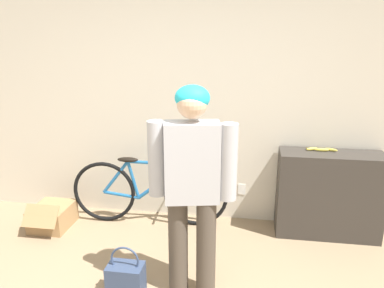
{
  "coord_description": "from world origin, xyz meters",
  "views": [
    {
      "loc": [
        0.59,
        -1.47,
        1.96
      ],
      "look_at": [
        0.2,
        1.05,
        1.22
      ],
      "focal_mm": 35.0,
      "sensor_mm": 36.0,
      "label": 1
    }
  ],
  "objects_px": {
    "person": "(192,179)",
    "cardboard_box": "(52,216)",
    "banana": "(321,149)",
    "bicycle": "(149,192)",
    "handbag": "(126,279)"
  },
  "relations": [
    {
      "from": "person",
      "to": "cardboard_box",
      "type": "height_order",
      "value": "person"
    },
    {
      "from": "banana",
      "to": "person",
      "type": "bearing_deg",
      "value": -133.66
    },
    {
      "from": "bicycle",
      "to": "cardboard_box",
      "type": "distance_m",
      "value": 1.06
    },
    {
      "from": "person",
      "to": "banana",
      "type": "relative_size",
      "value": 5.32
    },
    {
      "from": "person",
      "to": "cardboard_box",
      "type": "xyz_separation_m",
      "value": [
        -1.63,
        0.81,
        -0.84
      ]
    },
    {
      "from": "person",
      "to": "cardboard_box",
      "type": "distance_m",
      "value": 2.0
    },
    {
      "from": "bicycle",
      "to": "cardboard_box",
      "type": "xyz_separation_m",
      "value": [
        -1.0,
        -0.24,
        -0.25
      ]
    },
    {
      "from": "banana",
      "to": "handbag",
      "type": "xyz_separation_m",
      "value": [
        -1.61,
        -1.29,
        -0.74
      ]
    },
    {
      "from": "person",
      "to": "bicycle",
      "type": "bearing_deg",
      "value": 109.39
    },
    {
      "from": "bicycle",
      "to": "handbag",
      "type": "distance_m",
      "value": 1.21
    },
    {
      "from": "bicycle",
      "to": "handbag",
      "type": "xyz_separation_m",
      "value": [
        0.12,
        -1.18,
        -0.22
      ]
    },
    {
      "from": "banana",
      "to": "cardboard_box",
      "type": "xyz_separation_m",
      "value": [
        -2.74,
        -0.36,
        -0.76
      ]
    },
    {
      "from": "person",
      "to": "bicycle",
      "type": "relative_size",
      "value": 0.98
    },
    {
      "from": "banana",
      "to": "cardboard_box",
      "type": "relative_size",
      "value": 0.61
    },
    {
      "from": "person",
      "to": "handbag",
      "type": "relative_size",
      "value": 3.85
    }
  ]
}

